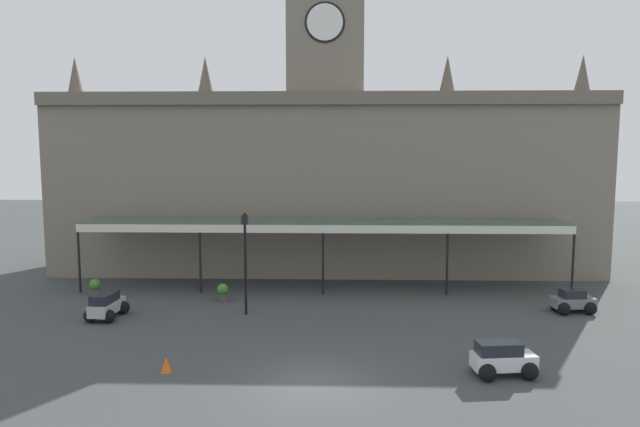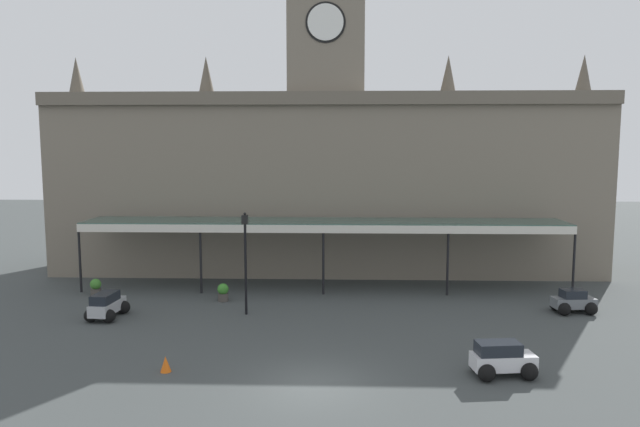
# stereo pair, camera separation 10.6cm
# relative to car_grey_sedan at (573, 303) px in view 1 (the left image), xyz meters

# --- Properties ---
(ground_plane) EXTENTS (140.00, 140.00, 0.00)m
(ground_plane) POSITION_rel_car_grey_sedan_xyz_m (-12.60, -9.32, -0.50)
(ground_plane) COLOR #3D4242
(station_building) EXTENTS (35.36, 6.78, 19.40)m
(station_building) POSITION_rel_car_grey_sedan_xyz_m (-12.60, 10.14, 5.99)
(station_building) COLOR slate
(station_building) RESTS_ON ground
(entrance_canopy) EXTENTS (27.85, 3.26, 4.01)m
(entrance_canopy) POSITION_rel_car_grey_sedan_xyz_m (-12.60, 4.53, 3.36)
(entrance_canopy) COLOR #38564C
(entrance_canopy) RESTS_ON ground
(car_grey_sedan) EXTENTS (2.12, 1.64, 1.19)m
(car_grey_sedan) POSITION_rel_car_grey_sedan_xyz_m (0.00, 0.00, 0.00)
(car_grey_sedan) COLOR slate
(car_grey_sedan) RESTS_ON ground
(car_white_estate) EXTENTS (2.34, 1.71, 1.27)m
(car_white_estate) POSITION_rel_car_grey_sedan_xyz_m (-5.81, -8.26, 0.06)
(car_white_estate) COLOR silver
(car_white_estate) RESTS_ON ground
(car_silver_estate) EXTENTS (1.66, 2.32, 1.27)m
(car_silver_estate) POSITION_rel_car_grey_sedan_xyz_m (-22.95, -1.65, 0.06)
(car_silver_estate) COLOR #B2B5BA
(car_silver_estate) RESTS_ON ground
(victorian_lamppost) EXTENTS (0.30, 0.30, 5.09)m
(victorian_lamppost) POSITION_rel_car_grey_sedan_xyz_m (-16.31, -0.81, 2.65)
(victorian_lamppost) COLOR black
(victorian_lamppost) RESTS_ON ground
(traffic_cone) EXTENTS (0.40, 0.40, 0.59)m
(traffic_cone) POSITION_rel_car_grey_sedan_xyz_m (-18.09, -8.28, -0.21)
(traffic_cone) COLOR orange
(traffic_cone) RESTS_ON ground
(planter_forecourt_centre) EXTENTS (0.60, 0.60, 0.96)m
(planter_forecourt_centre) POSITION_rel_car_grey_sedan_xyz_m (-25.27, 2.48, -0.01)
(planter_forecourt_centre) COLOR #47423D
(planter_forecourt_centre) RESTS_ON ground
(planter_by_canopy) EXTENTS (0.60, 0.60, 0.96)m
(planter_by_canopy) POSITION_rel_car_grey_sedan_xyz_m (-17.95, 1.60, -0.01)
(planter_by_canopy) COLOR #47423D
(planter_by_canopy) RESTS_ON ground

